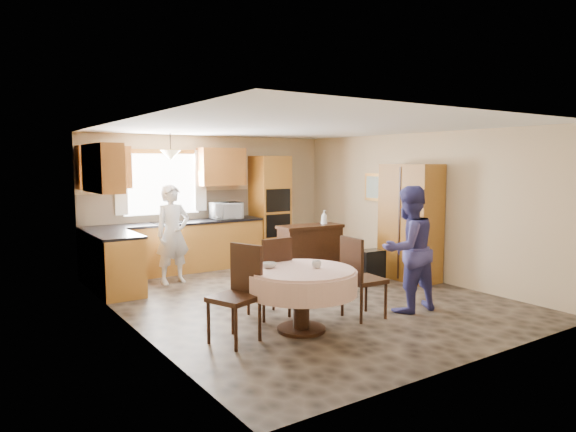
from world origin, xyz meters
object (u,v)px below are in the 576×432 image
(sideboard, at_px, (310,251))
(chair_back, at_px, (272,273))
(oven_tower, at_px, (270,209))
(chair_right, at_px, (359,274))
(cupboard, at_px, (410,222))
(dining_table, at_px, (301,283))
(chair_left, at_px, (239,288))
(person_dining, at_px, (408,249))
(person_sink, at_px, (173,234))

(sideboard, bearing_deg, chair_back, -133.59)
(sideboard, relative_size, chair_back, 1.11)
(oven_tower, height_order, chair_right, oven_tower)
(cupboard, xyz_separation_m, dining_table, (-3.09, -1.16, -0.40))
(chair_left, bearing_deg, cupboard, 84.83)
(dining_table, xyz_separation_m, person_dining, (1.67, -0.12, 0.26))
(cupboard, distance_m, chair_left, 4.01)
(dining_table, height_order, person_sink, person_sink)
(chair_back, bearing_deg, cupboard, -170.30)
(chair_left, height_order, chair_right, chair_left)
(person_dining, bearing_deg, dining_table, -0.71)
(dining_table, xyz_separation_m, person_sink, (-0.35, 3.16, 0.23))
(oven_tower, relative_size, dining_table, 1.61)
(sideboard, relative_size, person_sink, 0.71)
(oven_tower, bearing_deg, sideboard, -93.44)
(oven_tower, relative_size, chair_left, 1.96)
(dining_table, distance_m, person_sink, 3.19)
(cupboard, height_order, chair_right, cupboard)
(person_dining, bearing_deg, chair_left, -2.23)
(chair_back, height_order, person_sink, person_sink)
(cupboard, xyz_separation_m, chair_right, (-2.20, -1.18, -0.40))
(chair_left, xyz_separation_m, chair_right, (1.65, -0.14, -0.01))
(chair_right, bearing_deg, oven_tower, -12.43)
(person_sink, bearing_deg, person_dining, -63.75)
(oven_tower, distance_m, chair_left, 4.75)
(chair_left, bearing_deg, oven_tower, 123.58)
(chair_back, bearing_deg, sideboard, -136.99)
(sideboard, xyz_separation_m, dining_table, (-1.93, -2.44, 0.17))
(chair_right, distance_m, person_sink, 3.42)
(chair_back, relative_size, chair_right, 0.99)
(person_sink, height_order, person_dining, person_dining)
(cupboard, relative_size, chair_left, 1.82)
(oven_tower, bearing_deg, person_dining, -94.93)
(oven_tower, bearing_deg, person_sink, -161.82)
(cupboard, bearing_deg, sideboard, 132.21)
(oven_tower, relative_size, chair_back, 2.03)
(sideboard, bearing_deg, person_sink, 165.86)
(chair_right, height_order, person_dining, person_dining)
(chair_back, xyz_separation_m, person_sink, (-0.34, 2.53, 0.24))
(chair_left, height_order, chair_back, chair_left)
(oven_tower, bearing_deg, cupboard, -68.92)
(dining_table, distance_m, chair_right, 0.89)
(chair_left, distance_m, chair_back, 0.91)
(chair_back, relative_size, person_sink, 0.64)
(cupboard, xyz_separation_m, chair_back, (-3.10, -0.53, -0.40))
(dining_table, bearing_deg, chair_left, 171.11)
(chair_right, xyz_separation_m, person_sink, (-1.24, 3.18, 0.23))
(chair_right, xyz_separation_m, person_dining, (0.78, -0.10, 0.26))
(chair_back, height_order, person_dining, person_dining)
(cupboard, relative_size, chair_right, 1.86)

